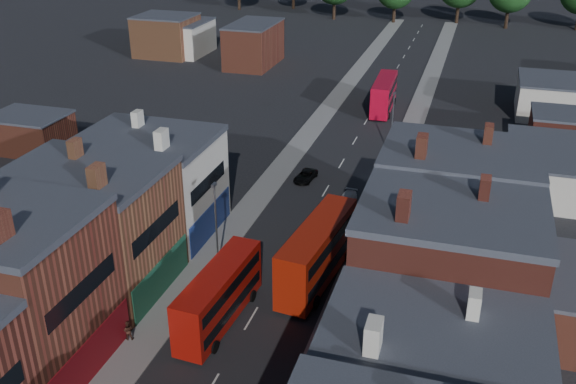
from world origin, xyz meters
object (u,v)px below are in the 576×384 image
Objects in this scene: bus_0 at (219,295)px; ped_1 at (128,330)px; bus_1 at (318,251)px; car_2 at (305,176)px; car_3 at (347,199)px; bus_2 at (384,94)px.

bus_0 reaches higher than ped_1.
car_2 is (-6.36, 19.31, -2.26)m from bus_1.
bus_0 is at bearing -164.07° from ped_1.
ped_1 reaches higher than car_3.
ped_1 is (-5.59, -4.00, -1.56)m from bus_0.
ped_1 is (-10.56, -26.54, 0.35)m from car_3.
bus_0 reaches higher than car_3.
car_3 is (4.98, 22.54, -1.91)m from bus_0.
bus_0 is 7.04m from ped_1.
bus_0 is 54.57m from bus_2.
bus_2 is at bearing 87.55° from car_2.
bus_2 is 27.77m from car_2.
ped_1 is at bearing -126.94° from bus_1.
bus_2 is 2.99× the size of car_3.
bus_1 is 1.09× the size of bus_2.
bus_2 is 32.00m from car_3.
ped_1 reaches higher than car_2.
bus_0 is at bearing -81.81° from car_2.
car_3 is at bearing -89.48° from bus_2.
bus_1 reaches higher than car_2.
bus_2 reaches higher than bus_0.
bus_0 is 6.87× the size of ped_1.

